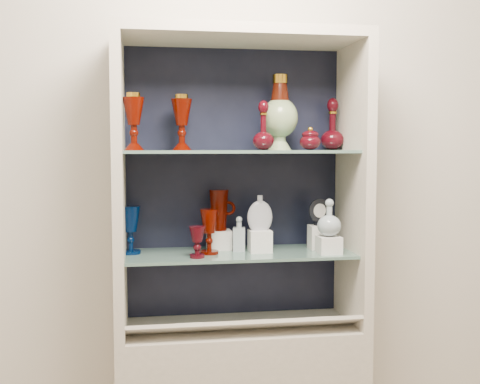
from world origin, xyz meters
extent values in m
cube|color=silver|center=(0.00, 1.75, 1.40)|extent=(3.50, 0.02, 2.80)
cube|color=black|center=(0.00, 1.72, 1.32)|extent=(0.98, 0.02, 1.15)
cube|color=beige|center=(-0.48, 1.53, 1.32)|extent=(0.04, 0.40, 1.15)
cube|color=beige|center=(0.48, 1.53, 1.32)|extent=(0.04, 0.40, 1.15)
cube|color=beige|center=(0.00, 1.53, 1.92)|extent=(1.00, 0.40, 0.04)
cube|color=slate|center=(0.00, 1.55, 1.04)|extent=(0.92, 0.34, 0.01)
cube|color=slate|center=(0.00, 1.55, 1.46)|extent=(0.92, 0.34, 0.01)
cube|color=beige|center=(0.00, 1.42, 0.78)|extent=(0.92, 0.17, 0.09)
cube|color=white|center=(0.29, 1.42, 0.80)|extent=(0.10, 0.06, 0.03)
cube|color=white|center=(0.04, 1.42, 0.80)|extent=(0.10, 0.06, 0.03)
cube|color=white|center=(-0.22, 1.42, 0.80)|extent=(0.10, 0.06, 0.03)
cube|color=silver|center=(-0.07, 1.64, 1.09)|extent=(0.10, 0.10, 0.08)
cube|color=silver|center=(0.09, 1.55, 1.09)|extent=(0.09, 0.09, 0.09)
cube|color=silver|center=(0.36, 1.46, 1.08)|extent=(0.09, 0.09, 0.07)
cube|color=silver|center=(0.35, 1.58, 1.10)|extent=(0.08, 0.08, 0.10)
camera|label=1|loc=(-0.38, -0.86, 1.49)|focal=45.00mm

